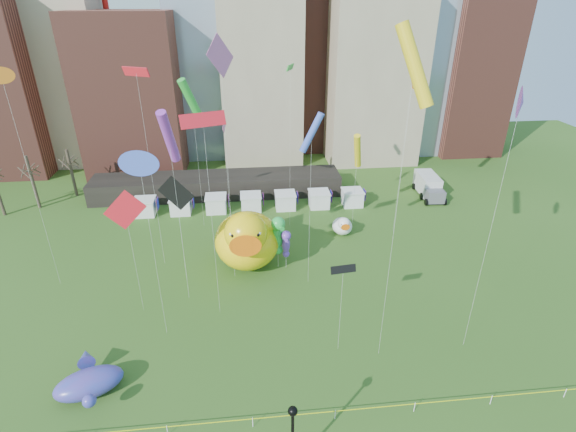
{
  "coord_description": "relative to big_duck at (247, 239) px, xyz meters",
  "views": [
    {
      "loc": [
        0.27,
        -21.17,
        27.58
      ],
      "look_at": [
        3.57,
        9.61,
        12.0
      ],
      "focal_mm": 27.0,
      "sensor_mm": 36.0,
      "label": 1
    }
  ],
  "objects": [
    {
      "name": "kite_12",
      "position": [
        10.91,
        -15.09,
        20.26
      ],
      "size": [
        2.93,
        2.61,
        26.45
      ],
      "color": "silver",
      "rests_on": "ground"
    },
    {
      "name": "kite_8",
      "position": [
        -9.69,
        1.63,
        17.65
      ],
      "size": [
        2.74,
        1.73,
        21.85
      ],
      "color": "silver",
      "rests_on": "ground"
    },
    {
      "name": "bare_trees",
      "position": [
        -30.37,
        19.4,
        0.44
      ],
      "size": [
        8.44,
        6.44,
        8.5
      ],
      "color": "#382B21",
      "rests_on": "ground"
    },
    {
      "name": "kite_14",
      "position": [
        19.28,
        6.18,
        17.07
      ],
      "size": [
        2.68,
        2.32,
        23.01
      ],
      "color": "silver",
      "rests_on": "ground"
    },
    {
      "name": "small_duck",
      "position": [
        12.4,
        6.19,
        -2.32
      ],
      "size": [
        2.63,
        3.54,
        2.72
      ],
      "rotation": [
        0.0,
        0.0,
        -0.02
      ],
      "color": "white",
      "rests_on": "ground"
    },
    {
      "name": "skyline",
      "position": [
        2.05,
        39.92,
        17.86
      ],
      "size": [
        101.0,
        23.0,
        68.0
      ],
      "color": "brown",
      "rests_on": "ground"
    },
    {
      "name": "kite_4",
      "position": [
        14.29,
        8.52,
        6.93
      ],
      "size": [
        1.98,
        2.92,
        12.93
      ],
      "color": "silver",
      "rests_on": "ground"
    },
    {
      "name": "seahorse_purple",
      "position": [
        4.29,
        -1.02,
        -0.11
      ],
      "size": [
        1.23,
        1.49,
        4.87
      ],
      "rotation": [
        0.0,
        0.0,
        -0.09
      ],
      "color": "silver",
      "rests_on": "ground"
    },
    {
      "name": "lamppost",
      "position": [
        2.27,
        -24.51,
        0.01
      ],
      "size": [
        0.61,
        0.61,
        5.87
      ],
      "color": "black",
      "rests_on": "footpath"
    },
    {
      "name": "kite_1",
      "position": [
        -2.24,
        12.26,
        8.87
      ],
      "size": [
        0.45,
        1.45,
        13.8
      ],
      "color": "silver",
      "rests_on": "ground"
    },
    {
      "name": "kite_10",
      "position": [
        7.52,
        -14.14,
        4.72
      ],
      "size": [
        2.09,
        0.56,
        8.67
      ],
      "color": "silver",
      "rests_on": "ground"
    },
    {
      "name": "caution_tape",
      "position": [
        -0.2,
        -21.14,
        -2.9
      ],
      "size": [
        50.0,
        0.06,
        0.9
      ],
      "color": "white",
      "rests_on": "ground"
    },
    {
      "name": "kite_15",
      "position": [
        18.71,
        -14.89,
        17.75
      ],
      "size": [
        1.29,
        1.98,
        22.44
      ],
      "color": "silver",
      "rests_on": "ground"
    },
    {
      "name": "big_duck",
      "position": [
        0.0,
        0.0,
        0.0
      ],
      "size": [
        7.73,
        10.23,
        7.79
      ],
      "rotation": [
        0.0,
        0.0,
        -0.04
      ],
      "color": "yellow",
      "rests_on": "ground"
    },
    {
      "name": "vendor_tents",
      "position": [
        0.82,
        14.86,
        -2.47
      ],
      "size": [
        33.24,
        2.8,
        2.4
      ],
      "color": "white",
      "rests_on": "ground"
    },
    {
      "name": "box_truck",
      "position": [
        28.4,
        17.08,
        -1.95
      ],
      "size": [
        3.41,
        7.61,
        3.16
      ],
      "rotation": [
        0.0,
        0.0,
        -0.06
      ],
      "color": "silver",
      "rests_on": "ground"
    },
    {
      "name": "whale_inflatable",
      "position": [
        -12.74,
        -16.58,
        -2.54
      ],
      "size": [
        5.76,
        6.48,
        2.27
      ],
      "rotation": [
        0.0,
        0.0,
        0.35
      ],
      "color": "#5A3695",
      "rests_on": "ground"
    },
    {
      "name": "kite_6",
      "position": [
        -20.3,
        -1.4,
        17.97
      ],
      "size": [
        1.42,
        0.65,
        22.42
      ],
      "color": "silver",
      "rests_on": "ground"
    },
    {
      "name": "kite_7",
      "position": [
        -6.22,
        -5.37,
        13.43
      ],
      "size": [
        1.43,
        3.1,
        19.55
      ],
      "color": "silver",
      "rests_on": "ground"
    },
    {
      "name": "kite_2",
      "position": [
        -6.8,
        -1.89,
        6.63
      ],
      "size": [
        3.68,
        0.74,
        12.14
      ],
      "color": "silver",
      "rests_on": "ground"
    },
    {
      "name": "ground",
      "position": [
        -0.2,
        -21.14,
        -3.58
      ],
      "size": [
        160.0,
        160.0,
        0.0
      ],
      "primitive_type": "plane",
      "color": "#2E541A",
      "rests_on": "ground"
    },
    {
      "name": "kite_11",
      "position": [
        -5.74,
        10.75,
        12.95
      ],
      "size": [
        3.2,
        3.16,
        19.5
      ],
      "color": "silver",
      "rests_on": "ground"
    },
    {
      "name": "kite_3",
      "position": [
        5.86,
        9.36,
        16.65
      ],
      "size": [
        1.17,
        2.11,
        20.86
      ],
      "color": "silver",
      "rests_on": "ground"
    },
    {
      "name": "kite_0",
      "position": [
        -10.53,
        -6.82,
        7.33
      ],
      "size": [
        3.84,
        0.04,
        12.9
      ],
      "color": "silver",
      "rests_on": "ground"
    },
    {
      "name": "kite_5",
      "position": [
        6.39,
        -3.86,
        12.98
      ],
      "size": [
        2.31,
        0.88,
        18.5
      ],
      "color": "silver",
      "rests_on": "ground"
    },
    {
      "name": "kite_13",
      "position": [
        -7.78,
        -10.43,
        12.92
      ],
      "size": [
        2.09,
        0.48,
        17.56
      ],
      "color": "silver",
      "rests_on": "ground"
    },
    {
      "name": "pavilion",
      "position": [
        -4.2,
        20.86,
        -1.98
      ],
      "size": [
        38.0,
        6.0,
        3.2
      ],
      "primitive_type": "cube",
      "color": "black",
      "rests_on": "ground"
    },
    {
      "name": "kite_16",
      "position": [
        -2.99,
        -7.95,
        15.37
      ],
      "size": [
        3.6,
        1.73,
        19.6
      ],
      "color": "silver",
      "rests_on": "ground"
    },
    {
      "name": "seahorse_green",
      "position": [
        3.41,
        -0.68,
        0.93
      ],
      "size": [
        1.95,
        2.22,
        6.44
      ],
      "rotation": [
        0.0,
        0.0,
        0.3
      ],
      "color": "silver",
      "rests_on": "ground"
    },
    {
      "name": "kite_9",
      "position": [
        -1.55,
        -1.85,
        19.22
      ],
      "size": [
        2.25,
        3.14,
        25.02
      ],
      "color": "silver",
      "rests_on": "ground"
    }
  ]
}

